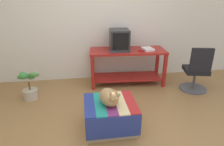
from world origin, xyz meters
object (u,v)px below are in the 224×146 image
object	(u,v)px
keyboard	(120,51)
cat	(109,97)
book	(148,49)
tv_monitor	(119,40)
desk	(127,61)
potted_plant	(29,87)
stapler	(141,51)
ottoman_with_blanket	(110,115)
office_chair	(196,72)

from	to	relation	value
keyboard	cat	size ratio (longest dim) A/B	0.95
book	tv_monitor	bearing A→B (deg)	156.16
keyboard	book	distance (m)	0.58
desk	book	world-z (taller)	book
keyboard	potted_plant	size ratio (longest dim) A/B	0.69
tv_monitor	potted_plant	distance (m)	1.91
book	stapler	size ratio (longest dim) A/B	2.25
cat	potted_plant	bearing A→B (deg)	125.30
ottoman_with_blanket	cat	world-z (taller)	cat
book	ottoman_with_blanket	bearing A→B (deg)	-134.07
potted_plant	stapler	bearing A→B (deg)	6.77
desk	cat	size ratio (longest dim) A/B	3.65
office_chair	stapler	xyz separation A→B (m)	(-1.00, 0.38, 0.36)
tv_monitor	ottoman_with_blanket	xyz separation A→B (m)	(-0.40, -1.52, -0.72)
desk	ottoman_with_blanket	size ratio (longest dim) A/B	2.20
keyboard	ottoman_with_blanket	xyz separation A→B (m)	(-0.38, -1.33, -0.53)
office_chair	stapler	size ratio (longest dim) A/B	8.09
book	ottoman_with_blanket	distance (m)	1.76
desk	office_chair	bearing A→B (deg)	-20.42
potted_plant	office_chair	bearing A→B (deg)	-2.41
book	office_chair	size ratio (longest dim) A/B	0.28
book	desk	bearing A→B (deg)	160.40
tv_monitor	potted_plant	bearing A→B (deg)	-160.24
cat	keyboard	bearing A→B (deg)	59.18
desk	potted_plant	distance (m)	1.93
tv_monitor	book	xyz separation A→B (m)	(0.55, -0.14, -0.17)
tv_monitor	ottoman_with_blanket	distance (m)	1.73
ottoman_with_blanket	office_chair	xyz separation A→B (m)	(1.79, 0.90, 0.18)
desk	office_chair	distance (m)	1.35
book	ottoman_with_blanket	size ratio (longest dim) A/B	0.35
keyboard	potted_plant	world-z (taller)	keyboard
desk	keyboard	size ratio (longest dim) A/B	3.86
office_chair	cat	bearing A→B (deg)	40.44
keyboard	cat	bearing A→B (deg)	-105.54
desk	cat	bearing A→B (deg)	-107.31
book	ottoman_with_blanket	xyz separation A→B (m)	(-0.95, -1.38, -0.54)
cat	office_chair	size ratio (longest dim) A/B	0.47
tv_monitor	keyboard	bearing A→B (deg)	-93.97
cat	office_chair	world-z (taller)	office_chair
desk	tv_monitor	bearing A→B (deg)	159.65
desk	cat	xyz separation A→B (m)	(-0.58, -1.50, 0.02)
ottoman_with_blanket	office_chair	bearing A→B (deg)	26.73
book	office_chair	world-z (taller)	office_chair
ottoman_with_blanket	stapler	bearing A→B (deg)	58.45
book	cat	world-z (taller)	book
book	office_chair	distance (m)	1.03
ottoman_with_blanket	potted_plant	distance (m)	1.67
ottoman_with_blanket	keyboard	bearing A→B (deg)	74.14
tv_monitor	stapler	xyz separation A→B (m)	(0.38, -0.24, -0.18)
keyboard	cat	world-z (taller)	keyboard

